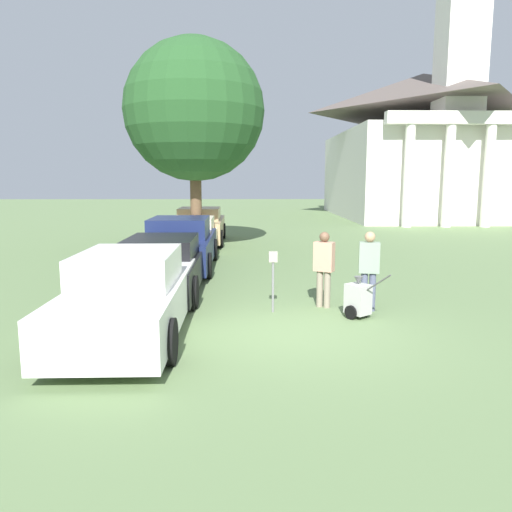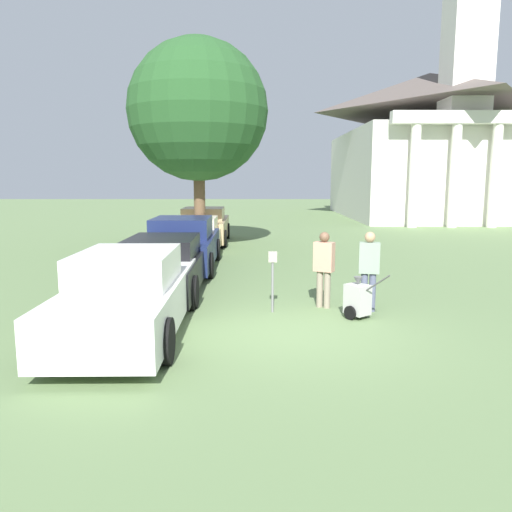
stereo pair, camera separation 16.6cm
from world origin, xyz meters
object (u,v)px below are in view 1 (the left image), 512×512
at_px(equipment_cart, 358,299).
at_px(parked_car_black, 163,266).
at_px(parking_meter, 273,270).
at_px(parked_car_navy, 181,245).
at_px(church, 422,139).
at_px(person_worker, 324,265).
at_px(parked_car_tan, 200,226).
at_px(person_supervisor, 369,266).
at_px(parked_car_cream, 192,237).
at_px(parked_car_white, 132,295).

bearing_deg(equipment_cart, parked_car_black, 113.51).
xyz_separation_m(parking_meter, equipment_cart, (1.69, -0.45, -0.51)).
distance_m(parked_car_navy, church, 26.24).
height_order(parking_meter, equipment_cart, parking_meter).
height_order(person_worker, equipment_cart, person_worker).
relative_size(parked_car_tan, person_supervisor, 2.95).
bearing_deg(equipment_cart, parked_car_cream, 78.76).
height_order(parked_car_navy, parked_car_cream, parked_car_navy).
relative_size(parked_car_black, equipment_cart, 5.23).
distance_m(parked_car_black, parked_car_navy, 3.20).
height_order(parked_car_black, equipment_cart, parked_car_black).
xyz_separation_m(person_worker, equipment_cart, (0.57, -0.84, -0.55)).
height_order(parked_car_white, parking_meter, parked_car_white).
relative_size(parked_car_navy, parked_car_cream, 1.09).
xyz_separation_m(person_supervisor, church, (10.01, 26.26, 4.66)).
bearing_deg(parked_car_white, church, 61.53).
xyz_separation_m(parked_car_white, church, (14.62, 27.78, 4.91)).
bearing_deg(parked_car_cream, parked_car_black, -90.72).
relative_size(parked_car_white, parked_car_navy, 0.98).
height_order(parked_car_navy, person_worker, person_worker).
xyz_separation_m(parked_car_white, parked_car_black, (-0.00, 3.34, -0.05)).
height_order(parked_car_black, parked_car_navy, parked_car_navy).
bearing_deg(parked_car_navy, parking_meter, -63.78).
height_order(parked_car_white, church, church).
distance_m(parked_car_tan, person_supervisor, 12.23).
bearing_deg(parked_car_tan, person_supervisor, -68.57).
height_order(parked_car_cream, person_worker, person_worker).
bearing_deg(parked_car_black, person_worker, -23.00).
bearing_deg(person_supervisor, parked_car_white, 29.08).
bearing_deg(church, parked_car_cream, -128.80).
xyz_separation_m(parked_car_black, person_worker, (3.71, -1.52, 0.28)).
distance_m(parked_car_black, church, 28.90).
bearing_deg(person_worker, parked_car_black, 6.51).
xyz_separation_m(person_supervisor, equipment_cart, (-0.33, -0.54, -0.57)).
bearing_deg(parking_meter, church, 65.47).
height_order(parking_meter, person_worker, person_worker).
bearing_deg(parking_meter, person_supervisor, 2.50).
bearing_deg(person_supervisor, parked_car_black, -10.73).
height_order(parked_car_white, parked_car_tan, parked_car_tan).
bearing_deg(parked_car_white, person_worker, 25.43).
bearing_deg(person_worker, parked_car_navy, -23.03).
relative_size(parked_car_navy, parked_car_tan, 1.04).
relative_size(person_worker, person_supervisor, 0.98).
height_order(parked_car_white, person_supervisor, person_supervisor).
bearing_deg(parked_car_cream, church, 50.48).
height_order(parked_car_black, person_worker, person_worker).
distance_m(parked_car_navy, person_supervisor, 6.82).
xyz_separation_m(parked_car_navy, parked_car_tan, (-0.00, 6.31, -0.02)).
xyz_separation_m(parking_meter, person_supervisor, (2.01, 0.09, 0.06)).
relative_size(parked_car_navy, parking_meter, 4.02).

